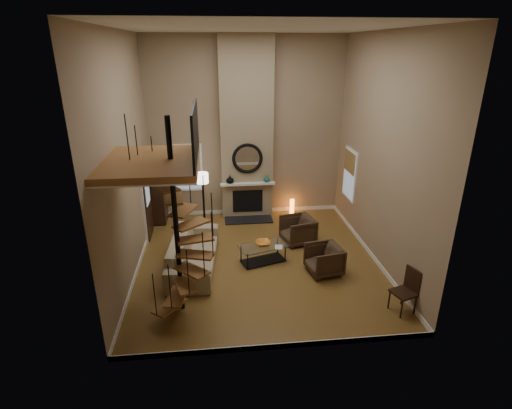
{
  "coord_description": "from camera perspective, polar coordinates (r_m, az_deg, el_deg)",
  "views": [
    {
      "loc": [
        -1.01,
        -8.95,
        5.14
      ],
      "look_at": [
        0.0,
        0.4,
        1.4
      ],
      "focal_mm": 27.98,
      "sensor_mm": 36.0,
      "label": 1
    }
  ],
  "objects": [
    {
      "name": "accent_lamp",
      "position": [
        13.1,
        5.16,
        -0.32
      ],
      "size": [
        0.14,
        0.14,
        0.51
      ],
      "primitive_type": "cylinder",
      "color": "orange",
      "rests_on": "ground"
    },
    {
      "name": "chimney_breast",
      "position": [
        12.29,
        -1.36,
        10.46
      ],
      "size": [
        1.6,
        0.38,
        5.5
      ],
      "primitive_type": "cube",
      "color": "#927F5F",
      "rests_on": "ground"
    },
    {
      "name": "side_chair",
      "position": [
        8.9,
        20.81,
        -11.14
      ],
      "size": [
        0.55,
        0.54,
        0.95
      ],
      "color": "black",
      "rests_on": "ground"
    },
    {
      "name": "ceiling",
      "position": [
        9.01,
        0.3,
        23.95
      ],
      "size": [
        6.0,
        6.5,
        0.01
      ],
      "primitive_type": "cube",
      "color": "silver",
      "rests_on": "back_wall"
    },
    {
      "name": "entry_door",
      "position": [
        11.66,
        -15.35,
        0.35
      ],
      "size": [
        0.1,
        1.05,
        2.16
      ],
      "color": "white",
      "rests_on": "ground"
    },
    {
      "name": "floor_lamp",
      "position": [
        11.85,
        -7.7,
        3.16
      ],
      "size": [
        0.37,
        0.37,
        1.7
      ],
      "color": "black",
      "rests_on": "ground"
    },
    {
      "name": "right_wall",
      "position": [
        10.09,
        17.58,
        6.98
      ],
      "size": [
        0.02,
        6.5,
        5.5
      ],
      "primitive_type": "cube",
      "color": "#998263",
      "rests_on": "ground"
    },
    {
      "name": "left_wall",
      "position": [
        9.47,
        -18.18,
        5.99
      ],
      "size": [
        0.02,
        6.5,
        5.5
      ],
      "primitive_type": "cube",
      "color": "#998263",
      "rests_on": "ground"
    },
    {
      "name": "armchair_near",
      "position": [
        11.25,
        6.35,
        -3.62
      ],
      "size": [
        1.01,
        1.0,
        0.77
      ],
      "primitive_type": "imported",
      "rotation": [
        0.0,
        0.0,
        -1.34
      ],
      "color": "#3E2C1D",
      "rests_on": "ground"
    },
    {
      "name": "vase_right",
      "position": [
        12.49,
        1.55,
        3.7
      ],
      "size": [
        0.2,
        0.2,
        0.21
      ],
      "primitive_type": "imported",
      "color": "#18574F",
      "rests_on": "mantel"
    },
    {
      "name": "mirror_disc",
      "position": [
        12.26,
        -1.24,
        6.6
      ],
      "size": [
        0.8,
        0.01,
        0.8
      ],
      "primitive_type": "cylinder",
      "rotation": [
        1.57,
        0.0,
        0.0
      ],
      "color": "white",
      "rests_on": "chimney_breast"
    },
    {
      "name": "firebox",
      "position": [
        12.71,
        -1.19,
        0.51
      ],
      "size": [
        0.95,
        0.02,
        0.72
      ],
      "primitive_type": "cube",
      "color": "black",
      "rests_on": "chimney_breast"
    },
    {
      "name": "coffee_table",
      "position": [
        10.2,
        1.03,
        -6.74
      ],
      "size": [
        1.33,
        0.94,
        0.45
      ],
      "color": "silver",
      "rests_on": "ground"
    },
    {
      "name": "baseboard_back",
      "position": [
        13.24,
        -1.32,
        -0.88
      ],
      "size": [
        6.0,
        0.02,
        0.12
      ],
      "primitive_type": "cube",
      "color": "white",
      "rests_on": "ground"
    },
    {
      "name": "back_wall",
      "position": [
        12.47,
        -1.43,
        10.63
      ],
      "size": [
        6.0,
        0.02,
        5.5
      ],
      "primitive_type": "cube",
      "color": "#998263",
      "rests_on": "ground"
    },
    {
      "name": "mirror_frame",
      "position": [
        12.25,
        -1.24,
        6.59
      ],
      "size": [
        0.94,
        0.1,
        0.94
      ],
      "primitive_type": "torus",
      "rotation": [
        1.57,
        0.0,
        0.0
      ],
      "color": "black",
      "rests_on": "chimney_breast"
    },
    {
      "name": "baseboard_left",
      "position": [
        10.48,
        -16.41,
        -8.29
      ],
      "size": [
        0.02,
        6.5,
        0.12
      ],
      "primitive_type": "cube",
      "color": "white",
      "rests_on": "ground"
    },
    {
      "name": "loft",
      "position": [
        7.47,
        -14.0,
        6.28
      ],
      "size": [
        1.7,
        2.2,
        1.09
      ],
      "color": "#946130",
      "rests_on": "left_wall"
    },
    {
      "name": "sofa",
      "position": [
        10.1,
        -8.95,
        -6.63
      ],
      "size": [
        1.28,
        2.76,
        0.78
      ],
      "primitive_type": "imported",
      "rotation": [
        0.0,
        0.0,
        1.48
      ],
      "color": "tan",
      "rests_on": "ground"
    },
    {
      "name": "window_right",
      "position": [
        12.17,
        13.26,
        4.32
      ],
      "size": [
        0.06,
        1.02,
        1.52
      ],
      "color": "white",
      "rests_on": "right_wall"
    },
    {
      "name": "bowl",
      "position": [
        10.14,
        1.0,
        -5.54
      ],
      "size": [
        0.38,
        0.38,
        0.09
      ],
      "primitive_type": "imported",
      "color": "orange",
      "rests_on": "coffee_table"
    },
    {
      "name": "vase_left",
      "position": [
        12.39,
        -3.74,
        3.6
      ],
      "size": [
        0.24,
        0.24,
        0.25
      ],
      "primitive_type": "imported",
      "color": "black",
      "rests_on": "mantel"
    },
    {
      "name": "hearth",
      "position": [
        12.64,
        -1.06,
        -2.2
      ],
      "size": [
        1.5,
        0.6,
        0.04
      ],
      "primitive_type": "cube",
      "color": "black",
      "rests_on": "ground"
    },
    {
      "name": "front_wall",
      "position": [
        6.26,
        3.6,
        -0.78
      ],
      "size": [
        6.0,
        0.02,
        5.5
      ],
      "primitive_type": "cube",
      "color": "#998263",
      "rests_on": "ground"
    },
    {
      "name": "baseboard_front",
      "position": [
        7.71,
        3.09,
        -19.57
      ],
      "size": [
        6.0,
        0.02,
        0.12
      ],
      "primitive_type": "cube",
      "color": "white",
      "rests_on": "ground"
    },
    {
      "name": "baseboard_right",
      "position": [
        11.04,
        15.96,
        -6.62
      ],
      "size": [
        0.02,
        6.5,
        0.12
      ],
      "primitive_type": "cube",
      "color": "white",
      "rests_on": "ground"
    },
    {
      "name": "ground",
      "position": [
        10.37,
        0.24,
        -8.05
      ],
      "size": [
        6.0,
        6.5,
        0.01
      ],
      "primitive_type": "cube",
      "color": "olive",
      "rests_on": "ground"
    },
    {
      "name": "armchair_far",
      "position": [
        9.86,
        10.08,
        -7.71
      ],
      "size": [
        0.91,
        0.9,
        0.72
      ],
      "primitive_type": "imported",
      "rotation": [
        0.0,
        0.0,
        -1.39
      ],
      "color": "#3E2C1D",
      "rests_on": "ground"
    },
    {
      "name": "mantel",
      "position": [
        12.43,
        -1.18,
        2.96
      ],
      "size": [
        1.7,
        0.18,
        0.06
      ],
      "primitive_type": "cube",
      "color": "white",
      "rests_on": "chimney_breast"
    },
    {
      "name": "window_back",
      "position": [
        12.7,
        -9.98,
        5.27
      ],
      "size": [
        1.02,
        0.06,
        1.52
      ],
      "color": "white",
      "rests_on": "back_wall"
    },
    {
      "name": "hutch",
      "position": [
        12.62,
        -13.73,
        1.65
      ],
      "size": [
        0.38,
        0.81,
        1.81
      ],
      "primitive_type": "cube",
      "color": "black",
      "rests_on": "ground"
    },
    {
      "name": "spiral_stair",
      "position": [
        7.94,
        -11.17,
        -3.75
      ],
      "size": [
        1.47,
        1.47,
        4.06
      ],
      "color": "black",
      "rests_on": "ground"
    },
    {
      "name": "book",
      "position": [
        10.03,
        3.14,
        -6.13
      ],
      "size": [
        0.22,
        0.27,
        0.02
      ],
      "primitive_type": "imported",
      "rotation": [
        0.0,
        0.0,
        -0.15
      ],
      "color": "gray",
      "rests_on": "coffee_table"
    }
  ]
}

